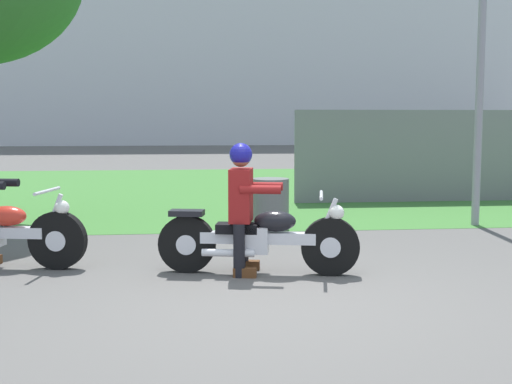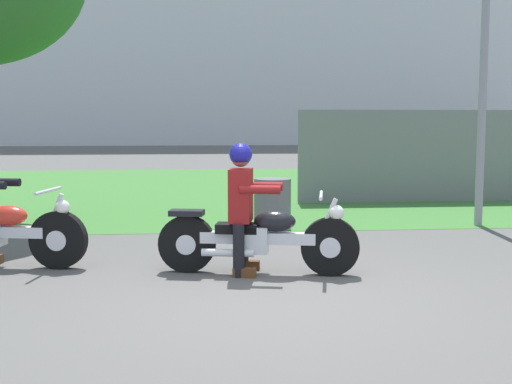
# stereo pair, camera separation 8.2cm
# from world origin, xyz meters

# --- Properties ---
(ground) EXTENTS (120.00, 120.00, 0.00)m
(ground) POSITION_xyz_m (0.00, 0.00, 0.00)
(ground) COLOR #565451
(grass_verge) EXTENTS (60.00, 12.00, 0.01)m
(grass_verge) POSITION_xyz_m (0.00, 9.71, 0.00)
(grass_verge) COLOR #3D7533
(grass_verge) RESTS_ON ground
(stadium_facade) EXTENTS (49.89, 8.00, 17.91)m
(stadium_facade) POSITION_xyz_m (-4.39, 38.79, 8.95)
(stadium_facade) COLOR silver
(stadium_facade) RESTS_ON ground
(motorcycle_lead) EXTENTS (2.11, 0.74, 0.86)m
(motorcycle_lead) POSITION_xyz_m (-0.04, 1.12, 0.38)
(motorcycle_lead) COLOR black
(motorcycle_lead) RESTS_ON ground
(rider_lead) EXTENTS (0.61, 0.53, 1.39)m
(rider_lead) POSITION_xyz_m (-0.20, 1.15, 0.81)
(rider_lead) COLOR black
(rider_lead) RESTS_ON ground
(streetlight_pole) EXTENTS (0.96, 0.20, 5.33)m
(streetlight_pole) POSITION_xyz_m (3.76, 4.02, 3.37)
(streetlight_pole) COLOR gray
(streetlight_pole) RESTS_ON ground
(trash_can) EXTENTS (0.55, 0.55, 0.76)m
(trash_can) POSITION_xyz_m (0.45, 3.95, 0.38)
(trash_can) COLOR #595E5B
(trash_can) RESTS_ON ground
(fence_segment) EXTENTS (7.00, 0.06, 1.80)m
(fence_segment) POSITION_xyz_m (4.80, 6.97, 0.90)
(fence_segment) COLOR slate
(fence_segment) RESTS_ON ground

